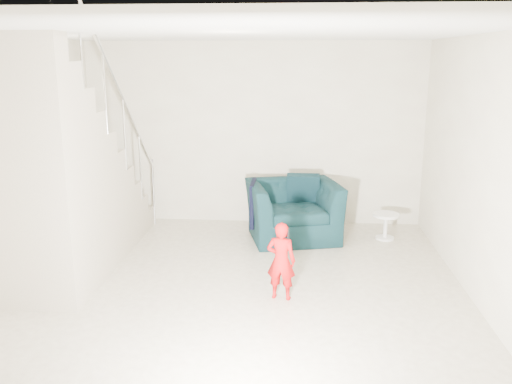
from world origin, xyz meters
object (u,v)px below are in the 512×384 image
armchair (293,211)px  staircase (65,194)px  toddler (281,261)px  side_table (386,222)px

armchair → staircase: bearing=-164.8°
toddler → staircase: (-2.50, 0.54, 0.53)m
toddler → side_table: 2.46m
armchair → side_table: (1.28, 0.04, -0.15)m
armchair → toddler: 1.99m
armchair → side_table: size_ratio=3.30×
staircase → toddler: bearing=-12.3°
toddler → side_table: (1.39, 2.03, -0.17)m
toddler → side_table: bearing=-114.6°
armchair → staircase: 3.03m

